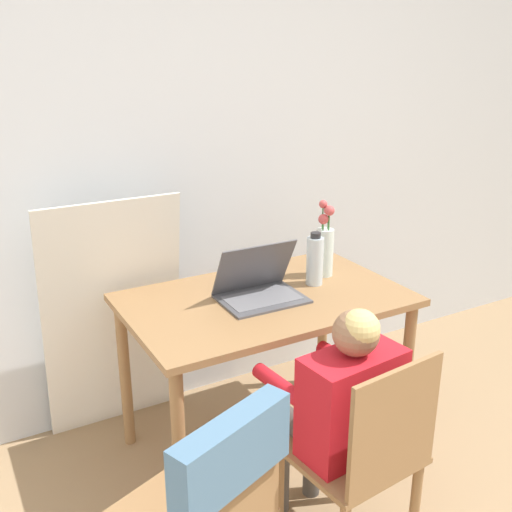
% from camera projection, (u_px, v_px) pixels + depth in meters
% --- Properties ---
extents(wall_back, '(6.40, 0.05, 2.50)m').
position_uv_depth(wall_back, '(212.00, 153.00, 2.89)').
color(wall_back, silver).
rests_on(wall_back, ground_plane).
extents(dining_table, '(1.18, 0.73, 0.74)m').
position_uv_depth(dining_table, '(265.00, 317.00, 2.56)').
color(dining_table, olive).
rests_on(dining_table, ground_plane).
extents(chair_occupied, '(0.44, 0.44, 0.83)m').
position_uv_depth(chair_occupied, '(362.00, 457.00, 2.02)').
color(chair_occupied, olive).
rests_on(chair_occupied, ground_plane).
extents(chair_spare, '(0.52, 0.54, 0.84)m').
position_uv_depth(chair_spare, '(214.00, 494.00, 1.66)').
color(chair_spare, olive).
rests_on(chair_spare, ground_plane).
extents(person_seated, '(0.40, 0.45, 0.96)m').
position_uv_depth(person_seated, '(341.00, 401.00, 2.06)').
color(person_seated, red).
rests_on(person_seated, ground_plane).
extents(laptop, '(0.35, 0.26, 0.24)m').
position_uv_depth(laptop, '(259.00, 286.00, 2.50)').
color(laptop, '#4C4C51').
rests_on(laptop, dining_table).
extents(flower_vase, '(0.08, 0.08, 0.35)m').
position_uv_depth(flower_vase, '(325.00, 245.00, 2.72)').
color(flower_vase, silver).
rests_on(flower_vase, dining_table).
extents(water_bottle, '(0.07, 0.07, 0.24)m').
position_uv_depth(water_bottle, '(315.00, 260.00, 2.63)').
color(water_bottle, silver).
rests_on(water_bottle, dining_table).
extents(cardboard_panel, '(0.63, 0.17, 1.13)m').
position_uv_depth(cardboard_panel, '(114.00, 318.00, 2.73)').
color(cardboard_panel, silver).
rests_on(cardboard_panel, ground_plane).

